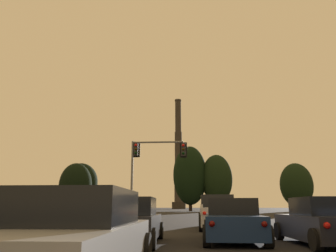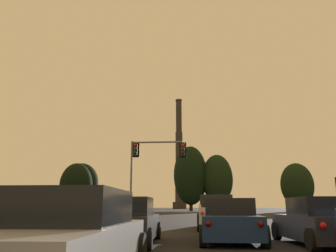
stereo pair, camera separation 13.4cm
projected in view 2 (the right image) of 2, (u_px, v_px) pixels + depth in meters
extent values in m
cube|color=#232328|center=(318.00, 227.00, 10.23)|extent=(1.90, 4.07, 0.72)
cube|color=black|center=(321.00, 206.00, 9.99)|extent=(1.64, 1.97, 0.55)
cylinder|color=black|center=(277.00, 231.00, 11.78)|extent=(0.25, 0.61, 0.60)
cylinder|color=black|center=(324.00, 231.00, 11.72)|extent=(0.25, 0.61, 0.60)
cylinder|color=black|center=(312.00, 240.00, 8.62)|extent=(0.25, 0.61, 0.60)
sphere|color=red|center=(323.00, 226.00, 8.33)|extent=(0.17, 0.17, 0.17)
cube|color=black|center=(127.00, 227.00, 10.52)|extent=(1.83, 4.05, 0.72)
cube|color=black|center=(126.00, 206.00, 10.28)|extent=(1.61, 1.94, 0.55)
cylinder|color=black|center=(112.00, 230.00, 12.08)|extent=(0.24, 0.61, 0.60)
cylinder|color=black|center=(157.00, 230.00, 12.00)|extent=(0.24, 0.61, 0.60)
cylinder|color=black|center=(87.00, 239.00, 8.93)|extent=(0.24, 0.61, 0.60)
cylinder|color=black|center=(148.00, 239.00, 8.85)|extent=(0.24, 0.61, 0.60)
sphere|color=#500705|center=(89.00, 225.00, 8.63)|extent=(0.17, 0.17, 0.17)
sphere|color=#500705|center=(140.00, 225.00, 8.57)|extent=(0.17, 0.17, 0.17)
cube|color=silver|center=(218.00, 216.00, 17.49)|extent=(2.08, 5.43, 0.88)
cube|color=black|center=(216.00, 201.00, 19.38)|extent=(1.87, 1.83, 0.72)
cube|color=silver|center=(200.00, 206.00, 16.36)|extent=(0.14, 2.43, 0.16)
cube|color=silver|center=(238.00, 206.00, 16.19)|extent=(0.14, 2.43, 0.16)
cylinder|color=black|center=(199.00, 219.00, 19.64)|extent=(0.23, 0.80, 0.80)
cylinder|color=black|center=(232.00, 220.00, 19.47)|extent=(0.23, 0.80, 0.80)
cylinder|color=black|center=(199.00, 223.00, 15.39)|extent=(0.23, 0.80, 0.80)
cylinder|color=black|center=(242.00, 223.00, 15.21)|extent=(0.23, 0.80, 0.80)
sphere|color=red|center=(203.00, 213.00, 14.98)|extent=(0.17, 0.17, 0.17)
sphere|color=red|center=(239.00, 213.00, 14.83)|extent=(0.17, 0.17, 0.17)
cube|color=navy|center=(230.00, 225.00, 11.30)|extent=(2.01, 4.68, 0.70)
cube|color=black|center=(228.00, 207.00, 11.68)|extent=(1.72, 2.27, 0.55)
cylinder|color=black|center=(205.00, 228.00, 13.19)|extent=(0.25, 0.65, 0.64)
cylinder|color=black|center=(249.00, 228.00, 12.98)|extent=(0.25, 0.65, 0.64)
cylinder|color=black|center=(203.00, 236.00, 9.53)|extent=(0.25, 0.65, 0.64)
cylinder|color=black|center=(265.00, 237.00, 9.32)|extent=(0.25, 0.65, 0.64)
sphere|color=#500705|center=(208.00, 224.00, 9.19)|extent=(0.17, 0.17, 0.17)
sphere|color=#500705|center=(261.00, 224.00, 9.02)|extent=(0.17, 0.17, 0.17)
cube|color=gray|center=(62.00, 250.00, 4.87)|extent=(1.86, 4.62, 0.70)
cube|color=black|center=(71.00, 207.00, 5.24)|extent=(1.65, 2.22, 0.55)
cylinder|color=black|center=(54.00, 248.00, 6.72)|extent=(0.23, 0.64, 0.64)
cylinder|color=black|center=(139.00, 249.00, 6.61)|extent=(0.23, 0.64, 0.64)
cylinder|color=slate|center=(131.00, 180.00, 25.97)|extent=(0.18, 0.18, 6.33)
cylinder|color=black|center=(130.00, 221.00, 25.23)|extent=(0.40, 0.40, 0.10)
cube|color=#282828|center=(136.00, 149.00, 26.55)|extent=(0.34, 0.34, 1.04)
cube|color=black|center=(136.00, 150.00, 26.72)|extent=(0.58, 0.03, 1.25)
sphere|color=red|center=(135.00, 145.00, 26.44)|extent=(0.22, 0.22, 0.22)
sphere|color=#352604|center=(135.00, 149.00, 26.36)|extent=(0.22, 0.22, 0.22)
sphere|color=black|center=(135.00, 153.00, 26.29)|extent=(0.22, 0.22, 0.22)
cylinder|color=slate|center=(157.00, 142.00, 26.55)|extent=(4.12, 0.14, 0.14)
sphere|color=slate|center=(132.00, 143.00, 26.71)|extent=(0.18, 0.18, 0.18)
cube|color=#282828|center=(183.00, 150.00, 26.24)|extent=(0.34, 0.34, 1.04)
cube|color=black|center=(183.00, 150.00, 26.42)|extent=(0.58, 0.03, 1.25)
sphere|color=red|center=(183.00, 145.00, 26.14)|extent=(0.22, 0.22, 0.22)
sphere|color=#352604|center=(183.00, 149.00, 26.06)|extent=(0.22, 0.22, 0.22)
sphere|color=black|center=(183.00, 153.00, 25.98)|extent=(0.22, 0.22, 0.22)
cylinder|color=#2B2722|center=(180.00, 205.00, 150.20)|extent=(6.36, 6.36, 3.16)
cylinder|color=#332D28|center=(179.00, 184.00, 152.55)|extent=(3.98, 3.98, 16.49)
cylinder|color=#332D28|center=(179.00, 149.00, 156.49)|extent=(3.42, 3.42, 16.49)
cylinder|color=#332D28|center=(179.00, 116.00, 160.44)|extent=(2.86, 2.86, 16.49)
cylinder|color=#38322C|center=(179.00, 100.00, 162.32)|extent=(3.21, 3.21, 0.70)
cylinder|color=black|center=(191.00, 204.00, 80.88)|extent=(0.85, 0.85, 3.32)
ellipsoid|color=black|center=(191.00, 175.00, 82.60)|extent=(8.48, 7.64, 14.70)
cylinder|color=black|center=(75.00, 207.00, 77.84)|extent=(0.78, 0.78, 2.16)
ellipsoid|color=black|center=(76.00, 185.00, 79.05)|extent=(7.83, 7.05, 10.63)
cylinder|color=black|center=(218.00, 204.00, 80.08)|extent=(0.77, 0.77, 3.33)
ellipsoid|color=black|center=(217.00, 179.00, 81.56)|extent=(7.66, 6.89, 12.08)
cylinder|color=black|center=(299.00, 207.00, 76.42)|extent=(0.76, 0.76, 2.24)
ellipsoid|color=black|center=(297.00, 185.00, 77.61)|extent=(7.63, 6.87, 10.34)
cylinder|color=black|center=(80.00, 204.00, 87.77)|extent=(0.92, 0.92, 3.54)
ellipsoid|color=black|center=(81.00, 183.00, 89.14)|extent=(9.23, 8.30, 10.51)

